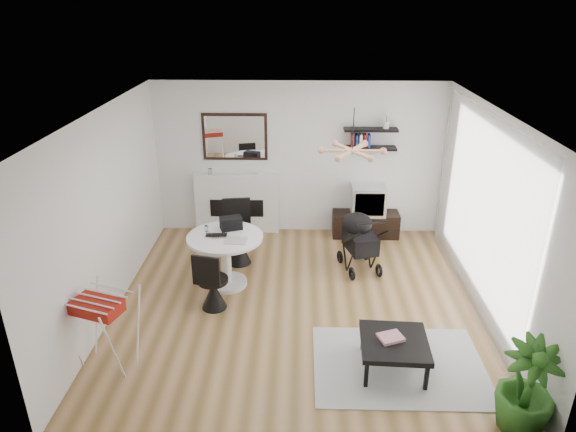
{
  "coord_description": "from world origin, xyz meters",
  "views": [
    {
      "loc": [
        0.04,
        -6.11,
        4.01
      ],
      "look_at": [
        -0.13,
        0.4,
        1.18
      ],
      "focal_mm": 32.0,
      "sensor_mm": 36.0,
      "label": 1
    }
  ],
  "objects_px": {
    "crt_tv": "(368,199)",
    "potted_plant": "(527,388)",
    "fireplace": "(237,196)",
    "tv_console": "(365,224)",
    "stroller": "(359,243)",
    "coffee_table": "(394,344)",
    "dining_table": "(226,253)",
    "drying_rack": "(104,330)"
  },
  "relations": [
    {
      "from": "stroller",
      "to": "coffee_table",
      "type": "height_order",
      "value": "stroller"
    },
    {
      "from": "potted_plant",
      "to": "tv_console",
      "type": "bearing_deg",
      "value": 103.2
    },
    {
      "from": "dining_table",
      "to": "stroller",
      "type": "height_order",
      "value": "stroller"
    },
    {
      "from": "fireplace",
      "to": "potted_plant",
      "type": "distance_m",
      "value": 5.69
    },
    {
      "from": "drying_rack",
      "to": "crt_tv",
      "type": "bearing_deg",
      "value": 65.42
    },
    {
      "from": "fireplace",
      "to": "crt_tv",
      "type": "height_order",
      "value": "fireplace"
    },
    {
      "from": "dining_table",
      "to": "potted_plant",
      "type": "distance_m",
      "value": 4.25
    },
    {
      "from": "dining_table",
      "to": "crt_tv",
      "type": "bearing_deg",
      "value": 37.92
    },
    {
      "from": "fireplace",
      "to": "stroller",
      "type": "bearing_deg",
      "value": -32.63
    },
    {
      "from": "drying_rack",
      "to": "stroller",
      "type": "distance_m",
      "value": 3.98
    },
    {
      "from": "crt_tv",
      "to": "drying_rack",
      "type": "relative_size",
      "value": 0.63
    },
    {
      "from": "fireplace",
      "to": "coffee_table",
      "type": "xyz_separation_m",
      "value": [
        2.22,
        -3.74,
        -0.33
      ]
    },
    {
      "from": "drying_rack",
      "to": "dining_table",
      "type": "bearing_deg",
      "value": 77.12
    },
    {
      "from": "dining_table",
      "to": "potted_plant",
      "type": "height_order",
      "value": "potted_plant"
    },
    {
      "from": "crt_tv",
      "to": "potted_plant",
      "type": "bearing_deg",
      "value": -77.01
    },
    {
      "from": "crt_tv",
      "to": "dining_table",
      "type": "distance_m",
      "value": 2.88
    },
    {
      "from": "dining_table",
      "to": "stroller",
      "type": "bearing_deg",
      "value": 16.32
    },
    {
      "from": "fireplace",
      "to": "coffee_table",
      "type": "distance_m",
      "value": 4.36
    },
    {
      "from": "fireplace",
      "to": "potted_plant",
      "type": "xyz_separation_m",
      "value": [
        3.35,
        -4.59,
        -0.18
      ]
    },
    {
      "from": "fireplace",
      "to": "dining_table",
      "type": "relative_size",
      "value": 1.96
    },
    {
      "from": "dining_table",
      "to": "tv_console",
      "type": "bearing_deg",
      "value": 38.19
    },
    {
      "from": "crt_tv",
      "to": "potted_plant",
      "type": "height_order",
      "value": "potted_plant"
    },
    {
      "from": "coffee_table",
      "to": "crt_tv",
      "type": "bearing_deg",
      "value": 88.4
    },
    {
      "from": "fireplace",
      "to": "coffee_table",
      "type": "bearing_deg",
      "value": -59.26
    },
    {
      "from": "dining_table",
      "to": "drying_rack",
      "type": "xyz_separation_m",
      "value": [
        -1.14,
        -1.85,
        -0.04
      ]
    },
    {
      "from": "stroller",
      "to": "fireplace",
      "type": "bearing_deg",
      "value": 132.17
    },
    {
      "from": "tv_console",
      "to": "coffee_table",
      "type": "xyz_separation_m",
      "value": [
        -0.08,
        -3.6,
        0.14
      ]
    },
    {
      "from": "drying_rack",
      "to": "potted_plant",
      "type": "height_order",
      "value": "potted_plant"
    },
    {
      "from": "fireplace",
      "to": "coffee_table",
      "type": "height_order",
      "value": "fireplace"
    },
    {
      "from": "crt_tv",
      "to": "tv_console",
      "type": "bearing_deg",
      "value": 169.68
    },
    {
      "from": "drying_rack",
      "to": "potted_plant",
      "type": "bearing_deg",
      "value": 8.05
    },
    {
      "from": "tv_console",
      "to": "crt_tv",
      "type": "bearing_deg",
      "value": -10.32
    },
    {
      "from": "drying_rack",
      "to": "stroller",
      "type": "bearing_deg",
      "value": 56.49
    },
    {
      "from": "crt_tv",
      "to": "stroller",
      "type": "xyz_separation_m",
      "value": [
        -0.26,
        -1.18,
        -0.27
      ]
    },
    {
      "from": "crt_tv",
      "to": "fireplace",
      "type": "bearing_deg",
      "value": 176.51
    },
    {
      "from": "tv_console",
      "to": "dining_table",
      "type": "xyz_separation_m",
      "value": [
        -2.25,
        -1.77,
        0.31
      ]
    },
    {
      "from": "fireplace",
      "to": "stroller",
      "type": "xyz_separation_m",
      "value": [
        2.06,
        -1.32,
        -0.26
      ]
    },
    {
      "from": "tv_console",
      "to": "drying_rack",
      "type": "height_order",
      "value": "drying_rack"
    },
    {
      "from": "fireplace",
      "to": "crt_tv",
      "type": "relative_size",
      "value": 3.67
    },
    {
      "from": "coffee_table",
      "to": "stroller",
      "type": "bearing_deg",
      "value": 93.82
    },
    {
      "from": "fireplace",
      "to": "tv_console",
      "type": "xyz_separation_m",
      "value": [
        2.31,
        -0.14,
        -0.47
      ]
    },
    {
      "from": "crt_tv",
      "to": "coffee_table",
      "type": "height_order",
      "value": "crt_tv"
    }
  ]
}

